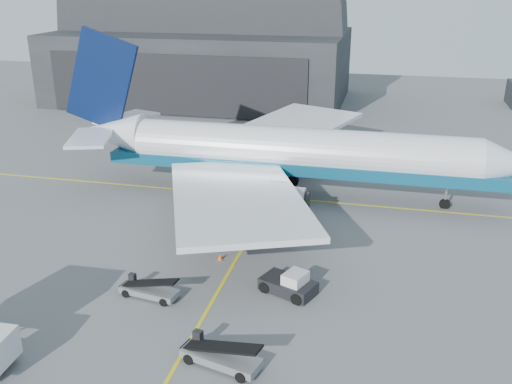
% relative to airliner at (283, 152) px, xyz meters
% --- Properties ---
extents(ground, '(200.00, 200.00, 0.00)m').
position_rel_airliner_xyz_m(ground, '(-0.90, -21.00, -4.62)').
color(ground, '#565659').
rests_on(ground, ground).
extents(taxi_lines, '(80.00, 42.12, 0.02)m').
position_rel_airliner_xyz_m(taxi_lines, '(-0.90, -8.33, -4.61)').
color(taxi_lines, gold).
rests_on(taxi_lines, ground).
extents(hangar, '(50.00, 28.30, 28.00)m').
position_rel_airliner_xyz_m(hangar, '(-22.90, 43.95, 4.92)').
color(hangar, black).
rests_on(hangar, ground).
extents(airliner, '(47.09, 45.67, 16.53)m').
position_rel_airliner_xyz_m(airliner, '(0.00, 0.00, 0.00)').
color(airliner, white).
rests_on(airliner, ground).
extents(pushback_tug, '(4.38, 3.46, 1.79)m').
position_rel_airliner_xyz_m(pushback_tug, '(4.12, -18.95, -3.95)').
color(pushback_tug, black).
rests_on(pushback_tug, ground).
extents(belt_loader_a, '(4.57, 2.11, 1.71)m').
position_rel_airliner_xyz_m(belt_loader_a, '(-5.44, -21.69, -4.10)').
color(belt_loader_a, slate).
rests_on(belt_loader_a, ground).
extents(belt_loader_b, '(5.19, 2.75, 1.94)m').
position_rel_airliner_xyz_m(belt_loader_b, '(1.61, -27.78, -4.03)').
color(belt_loader_b, slate).
rests_on(belt_loader_b, ground).
extents(traffic_cone, '(0.39, 0.39, 0.56)m').
position_rel_airliner_xyz_m(traffic_cone, '(-2.14, -15.28, -4.36)').
color(traffic_cone, '#FF5308').
rests_on(traffic_cone, ground).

